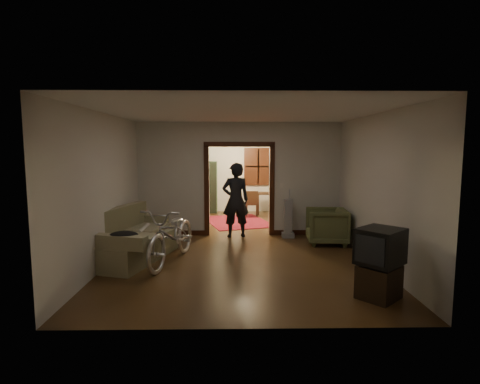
{
  "coord_description": "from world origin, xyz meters",
  "views": [
    {
      "loc": [
        -0.14,
        -8.52,
        2.15
      ],
      "look_at": [
        0.0,
        -0.3,
        1.2
      ],
      "focal_mm": 28.0,
      "sensor_mm": 36.0,
      "label": 1
    }
  ],
  "objects_px": {
    "person": "(236,200)",
    "bicycle": "(172,235)",
    "sofa": "(135,233)",
    "locker": "(204,187)",
    "armchair": "(326,226)",
    "desk": "(271,204)"
  },
  "relations": [
    {
      "from": "bicycle",
      "to": "sofa",
      "type": "bearing_deg",
      "value": 172.8
    },
    {
      "from": "sofa",
      "to": "armchair",
      "type": "height_order",
      "value": "sofa"
    },
    {
      "from": "bicycle",
      "to": "armchair",
      "type": "height_order",
      "value": "bicycle"
    },
    {
      "from": "locker",
      "to": "person",
      "type": "bearing_deg",
      "value": -74.3
    },
    {
      "from": "sofa",
      "to": "bicycle",
      "type": "relative_size",
      "value": 1.06
    },
    {
      "from": "bicycle",
      "to": "person",
      "type": "height_order",
      "value": "person"
    },
    {
      "from": "armchair",
      "to": "locker",
      "type": "relative_size",
      "value": 0.52
    },
    {
      "from": "armchair",
      "to": "desk",
      "type": "bearing_deg",
      "value": -161.64
    },
    {
      "from": "sofa",
      "to": "locker",
      "type": "xyz_separation_m",
      "value": [
        0.95,
        5.34,
        0.36
      ]
    },
    {
      "from": "person",
      "to": "bicycle",
      "type": "bearing_deg",
      "value": 48.02
    },
    {
      "from": "sofa",
      "to": "person",
      "type": "bearing_deg",
      "value": 57.74
    },
    {
      "from": "armchair",
      "to": "desk",
      "type": "xyz_separation_m",
      "value": [
        -0.88,
        3.86,
        -0.05
      ]
    },
    {
      "from": "sofa",
      "to": "locker",
      "type": "distance_m",
      "value": 5.43
    },
    {
      "from": "bicycle",
      "to": "person",
      "type": "relative_size",
      "value": 1.13
    },
    {
      "from": "sofa",
      "to": "bicycle",
      "type": "bearing_deg",
      "value": -4.41
    },
    {
      "from": "sofa",
      "to": "person",
      "type": "relative_size",
      "value": 1.2
    },
    {
      "from": "armchair",
      "to": "desk",
      "type": "height_order",
      "value": "armchair"
    },
    {
      "from": "armchair",
      "to": "locker",
      "type": "distance_m",
      "value": 5.28
    },
    {
      "from": "desk",
      "to": "armchair",
      "type": "bearing_deg",
      "value": -77.26
    },
    {
      "from": "bicycle",
      "to": "armchair",
      "type": "bearing_deg",
      "value": 35.68
    },
    {
      "from": "sofa",
      "to": "armchair",
      "type": "distance_m",
      "value": 4.19
    },
    {
      "from": "sofa",
      "to": "locker",
      "type": "height_order",
      "value": "locker"
    }
  ]
}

